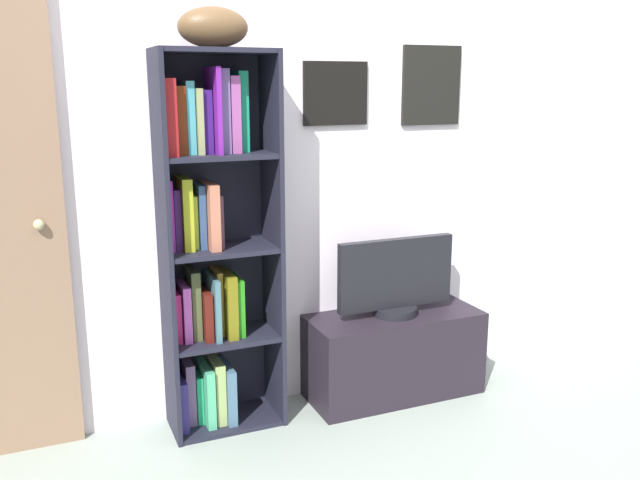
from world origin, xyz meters
TOP-DOWN VIEW (x-y plane):
  - back_wall at (0.00, 1.13)m, footprint 4.80×0.08m
  - bookshelf at (-0.49, 0.99)m, footprint 0.50×0.28m
  - football at (-0.45, 0.96)m, footprint 0.31×0.20m
  - tv_stand at (0.41, 0.92)m, footprint 0.87×0.36m
  - television at (0.41, 0.92)m, footprint 0.61×0.22m

SIDE VIEW (x-z plane):
  - tv_stand at x=0.41m, z-range 0.00..0.42m
  - television at x=0.41m, z-range 0.42..0.80m
  - bookshelf at x=-0.49m, z-range 0.00..1.68m
  - back_wall at x=0.00m, z-range 0.00..2.30m
  - football at x=-0.45m, z-range 1.68..1.84m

